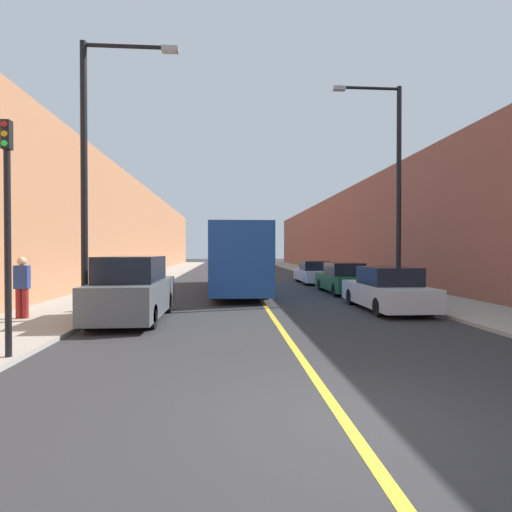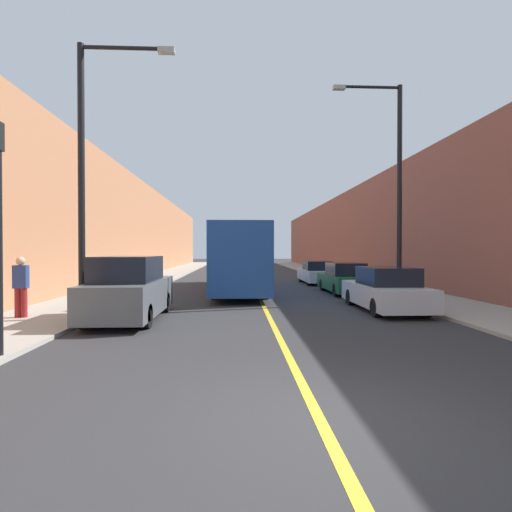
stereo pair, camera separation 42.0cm
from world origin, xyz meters
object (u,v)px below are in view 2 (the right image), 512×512
car_right_mid (344,280)px  street_lamp_left (90,162)px  car_right_far (316,273)px  pedestrian (21,286)px  street_lamp_right (394,178)px  bus (239,257)px  car_right_near (385,291)px  parked_suv_left (129,291)px

car_right_mid → street_lamp_left: 12.96m
car_right_far → pedestrian: 17.74m
street_lamp_left → street_lamp_right: street_lamp_right is taller
pedestrian → car_right_far: bearing=48.5°
car_right_mid → street_lamp_left: (-9.84, -7.35, 4.13)m
bus → pedestrian: bus is taller
street_lamp_left → street_lamp_right: (10.99, 3.98, 0.32)m
street_lamp_right → pedestrian: 14.26m
car_right_near → car_right_mid: size_ratio=0.99×
street_lamp_left → street_lamp_right: 11.69m
bus → car_right_near: 9.17m
car_right_near → pedestrian: bearing=-172.7°
parked_suv_left → car_right_mid: size_ratio=1.00×
parked_suv_left → street_lamp_right: street_lamp_right is taller
car_right_near → street_lamp_left: street_lamp_left is taller
car_right_near → street_lamp_left: (-9.75, -1.62, 4.12)m
bus → pedestrian: size_ratio=6.69×
bus → street_lamp_right: 8.87m
parked_suv_left → street_lamp_right: bearing=21.5°
car_right_far → pedestrian: (-11.76, -13.28, 0.40)m
parked_suv_left → pedestrian: parked_suv_left is taller
street_lamp_right → pedestrian: size_ratio=4.82×
bus → street_lamp_right: bearing=-38.7°
parked_suv_left → car_right_mid: (8.69, 7.25, -0.21)m
car_right_near → street_lamp_left: size_ratio=0.56×
bus → street_lamp_right: street_lamp_right is taller
bus → parked_suv_left: (-3.44, -9.02, -0.87)m
street_lamp_left → pedestrian: street_lamp_left is taller
car_right_near → car_right_far: car_right_near is taller
car_right_mid → pedestrian: 13.98m
bus → parked_suv_left: bearing=-110.9°
car_right_near → pedestrian: 11.96m
car_right_far → street_lamp_left: (-9.64, -13.39, 4.16)m
car_right_mid → street_lamp_left: street_lamp_left is taller
bus → car_right_near: bus is taller
car_right_mid → pedestrian: (-11.95, -7.24, 0.37)m
street_lamp_left → bus: bearing=63.3°
street_lamp_right → pedestrian: (-13.11, -3.87, -4.08)m
pedestrian → parked_suv_left: bearing=-0.2°
parked_suv_left → pedestrian: size_ratio=2.54×
parked_suv_left → street_lamp_left: street_lamp_left is taller
parked_suv_left → car_right_far: size_ratio=0.98×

